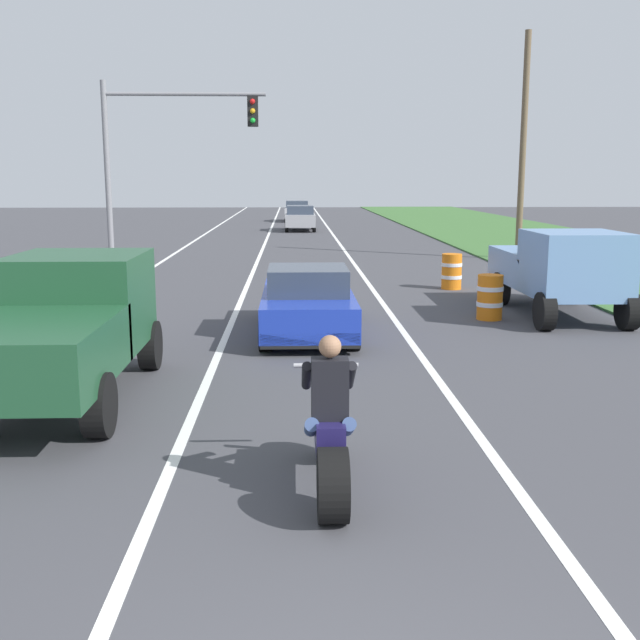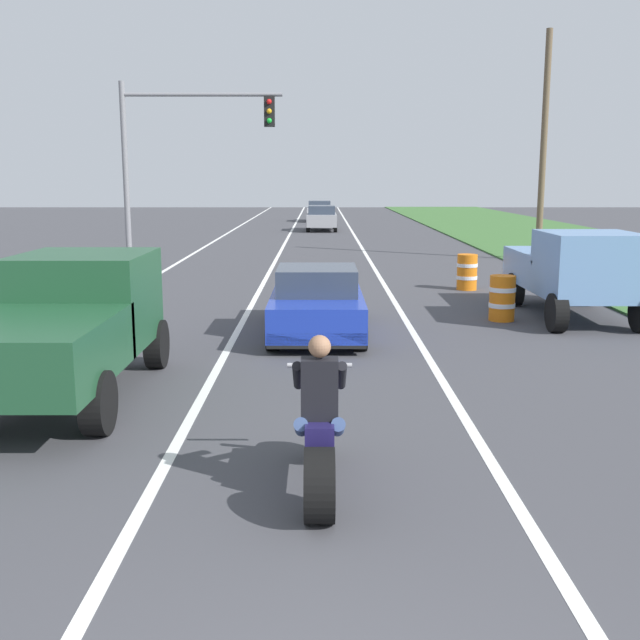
{
  "view_description": "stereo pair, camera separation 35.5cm",
  "coord_description": "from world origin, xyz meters",
  "px_view_note": "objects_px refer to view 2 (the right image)",
  "views": [
    {
      "loc": [
        -0.45,
        -3.09,
        3.1
      ],
      "look_at": [
        -0.05,
        8.11,
        1.0
      ],
      "focal_mm": 42.59,
      "sensor_mm": 36.0,
      "label": 1
    },
    {
      "loc": [
        -0.1,
        -3.1,
        3.1
      ],
      "look_at": [
        -0.05,
        8.11,
        1.0
      ],
      "focal_mm": 42.59,
      "sensor_mm": 36.0,
      "label": 2
    }
  ],
  "objects_px": {
    "motorcycle_with_rider": "(317,437)",
    "construction_barrel_mid": "(464,272)",
    "pickup_truck_left_lane_dark_green": "(63,322)",
    "construction_barrel_nearest": "(499,298)",
    "distant_car_further_ahead": "(316,211)",
    "pickup_truck_right_shoulder_light_blue": "(570,268)",
    "distant_car_far_ahead": "(318,218)",
    "traffic_light_mast_near": "(171,148)",
    "sports_car_blue": "(314,303)"
  },
  "relations": [
    {
      "from": "distant_car_further_ahead",
      "to": "construction_barrel_nearest",
      "type": "bearing_deg",
      "value": -84.11
    },
    {
      "from": "sports_car_blue",
      "to": "distant_car_far_ahead",
      "type": "xyz_separation_m",
      "value": [
        0.16,
        30.68,
        0.14
      ]
    },
    {
      "from": "motorcycle_with_rider",
      "to": "construction_barrel_nearest",
      "type": "xyz_separation_m",
      "value": [
        4.02,
        9.4,
        -0.09
      ]
    },
    {
      "from": "sports_car_blue",
      "to": "distant_car_further_ahead",
      "type": "relative_size",
      "value": 1.08
    },
    {
      "from": "motorcycle_with_rider",
      "to": "pickup_truck_right_shoulder_light_blue",
      "type": "height_order",
      "value": "pickup_truck_right_shoulder_light_blue"
    },
    {
      "from": "traffic_light_mast_near",
      "to": "distant_car_further_ahead",
      "type": "height_order",
      "value": "traffic_light_mast_near"
    },
    {
      "from": "pickup_truck_right_shoulder_light_blue",
      "to": "distant_car_far_ahead",
      "type": "xyz_separation_m",
      "value": [
        -5.6,
        28.81,
        -0.33
      ]
    },
    {
      "from": "distant_car_far_ahead",
      "to": "sports_car_blue",
      "type": "bearing_deg",
      "value": -90.3
    },
    {
      "from": "distant_car_far_ahead",
      "to": "traffic_light_mast_near",
      "type": "bearing_deg",
      "value": -101.81
    },
    {
      "from": "sports_car_blue",
      "to": "construction_barrel_nearest",
      "type": "bearing_deg",
      "value": 19.41
    },
    {
      "from": "sports_car_blue",
      "to": "construction_barrel_nearest",
      "type": "height_order",
      "value": "sports_car_blue"
    },
    {
      "from": "pickup_truck_left_lane_dark_green",
      "to": "construction_barrel_nearest",
      "type": "xyz_separation_m",
      "value": [
        7.6,
        5.97,
        -0.6
      ]
    },
    {
      "from": "construction_barrel_nearest",
      "to": "motorcycle_with_rider",
      "type": "bearing_deg",
      "value": -113.17
    },
    {
      "from": "distant_car_further_ahead",
      "to": "construction_barrel_mid",
      "type": "bearing_deg",
      "value": -83.11
    },
    {
      "from": "motorcycle_with_rider",
      "to": "pickup_truck_right_shoulder_light_blue",
      "type": "distance_m",
      "value": 11.38
    },
    {
      "from": "sports_car_blue",
      "to": "distant_car_far_ahead",
      "type": "distance_m",
      "value": 30.68
    },
    {
      "from": "motorcycle_with_rider",
      "to": "sports_car_blue",
      "type": "relative_size",
      "value": 0.51
    },
    {
      "from": "pickup_truck_left_lane_dark_green",
      "to": "traffic_light_mast_near",
      "type": "height_order",
      "value": "traffic_light_mast_near"
    },
    {
      "from": "sports_car_blue",
      "to": "pickup_truck_left_lane_dark_green",
      "type": "height_order",
      "value": "pickup_truck_left_lane_dark_green"
    },
    {
      "from": "traffic_light_mast_near",
      "to": "pickup_truck_left_lane_dark_green",
      "type": "bearing_deg",
      "value": -86.18
    },
    {
      "from": "sports_car_blue",
      "to": "traffic_light_mast_near",
      "type": "xyz_separation_m",
      "value": [
        -4.41,
        8.82,
        3.39
      ]
    },
    {
      "from": "pickup_truck_left_lane_dark_green",
      "to": "pickup_truck_right_shoulder_light_blue",
      "type": "bearing_deg",
      "value": 34.65
    },
    {
      "from": "pickup_truck_right_shoulder_light_blue",
      "to": "construction_barrel_mid",
      "type": "xyz_separation_m",
      "value": [
        -1.56,
        4.28,
        -0.6
      ]
    },
    {
      "from": "distant_car_further_ahead",
      "to": "traffic_light_mast_near",
      "type": "bearing_deg",
      "value": -97.93
    },
    {
      "from": "traffic_light_mast_near",
      "to": "construction_barrel_nearest",
      "type": "height_order",
      "value": "traffic_light_mast_near"
    },
    {
      "from": "traffic_light_mast_near",
      "to": "construction_barrel_mid",
      "type": "height_order",
      "value": "traffic_light_mast_near"
    },
    {
      "from": "pickup_truck_right_shoulder_light_blue",
      "to": "construction_barrel_mid",
      "type": "bearing_deg",
      "value": 110.01
    },
    {
      "from": "pickup_truck_right_shoulder_light_blue",
      "to": "construction_barrel_mid",
      "type": "height_order",
      "value": "pickup_truck_right_shoulder_light_blue"
    },
    {
      "from": "motorcycle_with_rider",
      "to": "traffic_light_mast_near",
      "type": "distance_m",
      "value": 17.7
    },
    {
      "from": "construction_barrel_mid",
      "to": "sports_car_blue",
      "type": "bearing_deg",
      "value": -124.33
    },
    {
      "from": "construction_barrel_nearest",
      "to": "distant_car_further_ahead",
      "type": "bearing_deg",
      "value": 95.89
    },
    {
      "from": "motorcycle_with_rider",
      "to": "pickup_truck_right_shoulder_light_blue",
      "type": "xyz_separation_m",
      "value": [
        5.71,
        9.83,
        0.51
      ]
    },
    {
      "from": "pickup_truck_right_shoulder_light_blue",
      "to": "distant_car_far_ahead",
      "type": "bearing_deg",
      "value": 101.01
    },
    {
      "from": "sports_car_blue",
      "to": "distant_car_further_ahead",
      "type": "distance_m",
      "value": 40.7
    },
    {
      "from": "motorcycle_with_rider",
      "to": "distant_car_far_ahead",
      "type": "height_order",
      "value": "motorcycle_with_rider"
    },
    {
      "from": "distant_car_far_ahead",
      "to": "pickup_truck_left_lane_dark_green",
      "type": "bearing_deg",
      "value": -95.96
    },
    {
      "from": "pickup_truck_left_lane_dark_green",
      "to": "sports_car_blue",
      "type": "bearing_deg",
      "value": 52.21
    },
    {
      "from": "construction_barrel_mid",
      "to": "construction_barrel_nearest",
      "type": "bearing_deg",
      "value": -91.52
    },
    {
      "from": "traffic_light_mast_near",
      "to": "sports_car_blue",
      "type": "bearing_deg",
      "value": -63.44
    },
    {
      "from": "motorcycle_with_rider",
      "to": "traffic_light_mast_near",
      "type": "xyz_separation_m",
      "value": [
        -4.47,
        16.78,
        3.43
      ]
    },
    {
      "from": "pickup_truck_right_shoulder_light_blue",
      "to": "distant_car_far_ahead",
      "type": "distance_m",
      "value": 29.35
    },
    {
      "from": "motorcycle_with_rider",
      "to": "sports_car_blue",
      "type": "bearing_deg",
      "value": 90.41
    },
    {
      "from": "construction_barrel_mid",
      "to": "distant_car_further_ahead",
      "type": "height_order",
      "value": "distant_car_further_ahead"
    },
    {
      "from": "construction_barrel_mid",
      "to": "distant_car_further_ahead",
      "type": "relative_size",
      "value": 0.25
    },
    {
      "from": "pickup_truck_right_shoulder_light_blue",
      "to": "traffic_light_mast_near",
      "type": "distance_m",
      "value": 12.66
    },
    {
      "from": "construction_barrel_nearest",
      "to": "distant_car_far_ahead",
      "type": "relative_size",
      "value": 0.25
    },
    {
      "from": "distant_car_further_ahead",
      "to": "motorcycle_with_rider",
      "type": "bearing_deg",
      "value": -89.97
    },
    {
      "from": "traffic_light_mast_near",
      "to": "distant_car_further_ahead",
      "type": "relative_size",
      "value": 1.5
    },
    {
      "from": "motorcycle_with_rider",
      "to": "construction_barrel_mid",
      "type": "distance_m",
      "value": 14.71
    },
    {
      "from": "motorcycle_with_rider",
      "to": "construction_barrel_mid",
      "type": "height_order",
      "value": "motorcycle_with_rider"
    }
  ]
}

